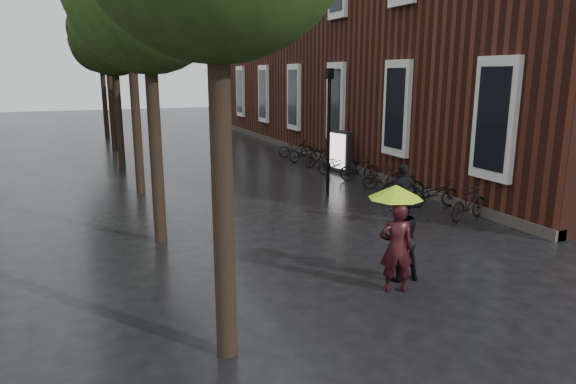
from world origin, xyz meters
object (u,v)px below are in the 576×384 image
person_burgundy (396,248)px  ad_lightbox (340,152)px  person_black (400,238)px  parked_bicycles (354,168)px  pedestrian_walking (403,195)px  lamp_post (329,119)px

person_burgundy → ad_lightbox: size_ratio=0.99×
person_black → person_burgundy: bearing=56.2°
person_black → parked_bicycles: bearing=-108.1°
pedestrian_walking → ad_lightbox: 8.09m
ad_lightbox → lamp_post: lamp_post is taller
person_black → parked_bicycles: 10.63m
pedestrian_walking → ad_lightbox: bearing=-115.7°
ad_lightbox → lamp_post: 4.60m
pedestrian_walking → person_black: bearing=43.4°
pedestrian_walking → ad_lightbox: (2.08, 7.82, 0.04)m
ad_lightbox → person_burgundy: bearing=-125.9°
person_burgundy → lamp_post: bearing=-87.9°
person_black → lamp_post: size_ratio=0.41×
pedestrian_walking → parked_bicycles: bearing=-118.0°
person_burgundy → ad_lightbox: (4.93, 11.67, 0.01)m
person_burgundy → parked_bicycles: size_ratio=0.13×
ad_lightbox → lamp_post: size_ratio=0.42×
person_black → ad_lightbox: size_ratio=0.99×
person_burgundy → lamp_post: (2.57, 8.14, 1.79)m
person_burgundy → person_black: 0.65m
person_black → lamp_post: 8.14m
person_burgundy → lamp_post: 8.72m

